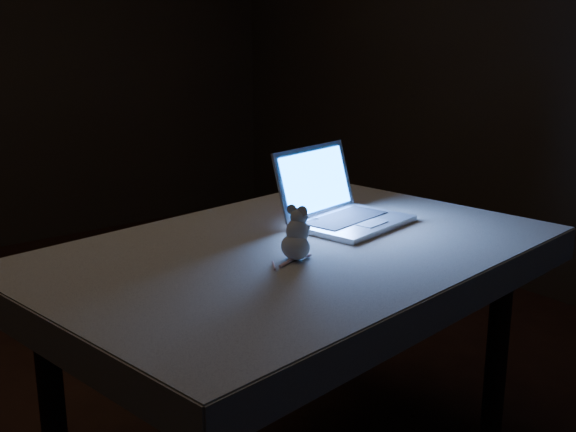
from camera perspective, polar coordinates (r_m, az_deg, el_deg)
floor at (r=2.83m, az=-10.98°, el=-15.34°), size 5.00×5.00×0.00m
right_wall at (r=3.98m, az=18.85°, el=12.55°), size 0.04×5.00×2.60m
table at (r=2.28m, az=0.45°, el=-11.87°), size 1.56×1.13×0.77m
tablecloth at (r=2.10m, az=0.74°, el=-4.13°), size 1.71×1.29×0.10m
laptop at (r=2.33m, az=5.24°, el=2.20°), size 0.42×0.39×0.25m
plush_mouse at (r=1.99m, az=0.59°, el=-1.37°), size 0.11×0.11×0.15m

